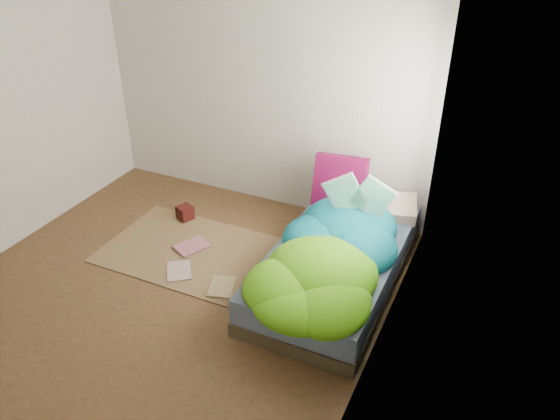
% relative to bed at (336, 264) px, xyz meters
% --- Properties ---
extents(ground, '(3.50, 3.50, 0.00)m').
position_rel_bed_xyz_m(ground, '(-1.22, -0.72, -0.17)').
color(ground, '#48311B').
rests_on(ground, ground).
extents(room_walls, '(3.54, 3.54, 2.62)m').
position_rel_bed_xyz_m(room_walls, '(-1.21, -0.71, 1.46)').
color(room_walls, silver).
rests_on(room_walls, ground).
extents(bed, '(1.00, 2.00, 0.34)m').
position_rel_bed_xyz_m(bed, '(0.00, 0.00, 0.00)').
color(bed, '#3A301F').
rests_on(bed, ground).
extents(duvet, '(0.96, 1.84, 0.34)m').
position_rel_bed_xyz_m(duvet, '(0.00, -0.22, 0.34)').
color(duvet, '#07577A').
rests_on(duvet, bed).
extents(rug, '(1.60, 1.10, 0.01)m').
position_rel_bed_xyz_m(rug, '(-1.37, -0.17, -0.16)').
color(rug, brown).
rests_on(rug, ground).
extents(pillow_floral, '(0.62, 0.47, 0.12)m').
position_rel_bed_xyz_m(pillow_floral, '(0.20, 0.72, 0.23)').
color(pillow_floral, beige).
rests_on(pillow_floral, bed).
extents(pillow_magenta, '(0.50, 0.21, 0.49)m').
position_rel_bed_xyz_m(pillow_magenta, '(-0.24, 0.69, 0.41)').
color(pillow_magenta, '#49042D').
rests_on(pillow_magenta, bed).
extents(open_book, '(0.50, 0.18, 0.30)m').
position_rel_bed_xyz_m(open_book, '(0.08, 0.24, 0.66)').
color(open_book, '#2C8830').
rests_on(open_book, duvet).
extents(wooden_box, '(0.18, 0.18, 0.14)m').
position_rel_bed_xyz_m(wooden_box, '(-1.74, 0.29, -0.09)').
color(wooden_box, black).
rests_on(wooden_box, rug).
extents(floor_book_a, '(0.34, 0.35, 0.02)m').
position_rel_bed_xyz_m(floor_book_a, '(-1.37, -0.56, -0.15)').
color(floor_book_a, silver).
rests_on(floor_book_a, rug).
extents(floor_book_b, '(0.33, 0.36, 0.03)m').
position_rel_bed_xyz_m(floor_book_b, '(-1.49, -0.08, -0.14)').
color(floor_book_b, pink).
rests_on(floor_book_b, rug).
extents(floor_book_c, '(0.28, 0.33, 0.02)m').
position_rel_bed_xyz_m(floor_book_c, '(-0.93, -0.56, -0.15)').
color(floor_book_c, tan).
rests_on(floor_book_c, rug).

